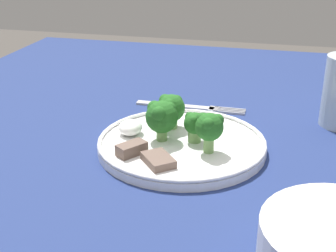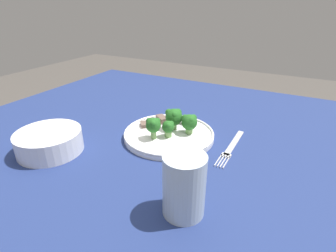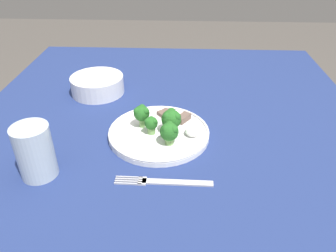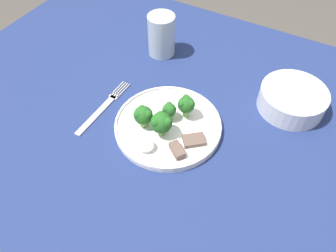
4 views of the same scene
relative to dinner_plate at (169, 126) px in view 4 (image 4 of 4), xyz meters
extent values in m
plane|color=#4C4742|center=(0.00, -0.02, -0.76)|extent=(8.00, 8.00, 0.00)
cube|color=navy|center=(0.00, -0.02, -0.02)|extent=(1.31, 1.08, 0.03)
cylinder|color=brown|center=(-0.60, 0.46, -0.40)|extent=(0.06, 0.06, 0.72)
cylinder|color=white|center=(0.00, 0.00, 0.00)|extent=(0.25, 0.25, 0.01)
torus|color=white|center=(0.00, 0.00, 0.01)|extent=(0.25, 0.25, 0.01)
cube|color=#B2B2B7|center=(-0.18, -0.05, -0.01)|extent=(0.02, 0.15, 0.00)
cube|color=#B2B2B7|center=(-0.18, 0.02, -0.01)|extent=(0.02, 0.02, 0.00)
cube|color=#B2B2B7|center=(-0.16, 0.05, -0.01)|extent=(0.00, 0.06, 0.00)
cube|color=#B2B2B7|center=(-0.17, 0.05, -0.01)|extent=(0.00, 0.06, 0.00)
cube|color=#B2B2B7|center=(-0.18, 0.05, -0.01)|extent=(0.00, 0.06, 0.00)
cube|color=#B2B2B7|center=(-0.19, 0.05, -0.01)|extent=(0.00, 0.06, 0.00)
cylinder|color=silver|center=(0.23, 0.21, 0.02)|extent=(0.16, 0.16, 0.05)
cylinder|color=white|center=(0.23, 0.21, 0.01)|extent=(0.13, 0.13, 0.04)
cylinder|color=#B2C1CC|center=(-0.16, 0.24, 0.05)|extent=(0.08, 0.08, 0.12)
cylinder|color=silver|center=(-0.16, 0.24, 0.03)|extent=(0.06, 0.06, 0.07)
cylinder|color=#709E56|center=(0.00, -0.03, 0.01)|extent=(0.02, 0.02, 0.02)
sphere|color=#215B1E|center=(0.00, -0.03, 0.04)|extent=(0.05, 0.05, 0.05)
sphere|color=#215B1E|center=(0.01, -0.03, 0.05)|extent=(0.02, 0.02, 0.02)
sphere|color=#215B1E|center=(-0.01, -0.02, 0.05)|extent=(0.02, 0.02, 0.02)
sphere|color=#215B1E|center=(-0.01, -0.04, 0.05)|extent=(0.02, 0.02, 0.02)
cylinder|color=#709E56|center=(-0.01, 0.02, 0.01)|extent=(0.02, 0.02, 0.02)
sphere|color=#215B1E|center=(-0.01, 0.02, 0.03)|extent=(0.03, 0.03, 0.03)
sphere|color=#215B1E|center=(0.00, 0.02, 0.04)|extent=(0.01, 0.01, 0.01)
sphere|color=#215B1E|center=(-0.02, 0.03, 0.04)|extent=(0.01, 0.01, 0.01)
sphere|color=#215B1E|center=(-0.02, 0.01, 0.04)|extent=(0.01, 0.01, 0.01)
cylinder|color=#709E56|center=(-0.05, -0.03, 0.01)|extent=(0.02, 0.02, 0.02)
sphere|color=#215B1E|center=(-0.05, -0.03, 0.04)|extent=(0.04, 0.04, 0.04)
sphere|color=#215B1E|center=(-0.04, -0.03, 0.05)|extent=(0.02, 0.02, 0.02)
sphere|color=#215B1E|center=(-0.06, -0.02, 0.05)|extent=(0.02, 0.02, 0.02)
sphere|color=#215B1E|center=(-0.06, -0.04, 0.05)|extent=(0.02, 0.02, 0.02)
cylinder|color=#709E56|center=(0.02, 0.04, 0.02)|extent=(0.01, 0.01, 0.02)
sphere|color=#215B1E|center=(0.02, 0.04, 0.04)|extent=(0.04, 0.04, 0.04)
sphere|color=#215B1E|center=(0.03, 0.04, 0.05)|extent=(0.02, 0.02, 0.02)
sphere|color=#215B1E|center=(0.01, 0.05, 0.05)|extent=(0.02, 0.02, 0.02)
sphere|color=#215B1E|center=(0.01, 0.03, 0.05)|extent=(0.02, 0.02, 0.02)
cube|color=brown|center=(0.07, -0.02, 0.01)|extent=(0.06, 0.06, 0.01)
cube|color=brown|center=(0.05, -0.06, 0.01)|extent=(0.05, 0.04, 0.02)
ellipsoid|color=white|center=(-0.01, -0.08, 0.01)|extent=(0.04, 0.04, 0.02)
camera|label=1|loc=(0.62, 0.13, 0.30)|focal=50.00mm
camera|label=2|loc=(-0.31, 0.58, 0.34)|focal=28.00mm
camera|label=3|loc=(-0.68, -0.06, 0.45)|focal=35.00mm
camera|label=4|loc=(0.24, -0.43, 0.59)|focal=35.00mm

